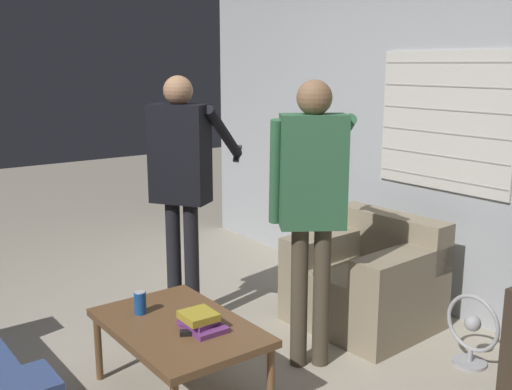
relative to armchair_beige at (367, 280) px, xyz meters
The scene contains 10 objects.
ground_plane 1.46m from the armchair_beige, 91.92° to the right, with size 16.00×16.00×0.00m, color #B2A893.
wall_back 1.14m from the armchair_beige, 94.11° to the left, with size 5.20×0.08×2.55m.
armchair_beige is the anchor object (origin of this frame).
coffee_table 1.51m from the armchair_beige, 87.72° to the right, with size 0.96×0.63×0.42m.
person_left_standing 1.46m from the armchair_beige, 127.03° to the right, with size 0.49×0.77×1.69m.
person_right_standing 1.04m from the armchair_beige, 74.46° to the right, with size 0.57×0.73×1.68m.
book_stack 1.47m from the armchair_beige, 82.63° to the right, with size 0.24×0.19×0.09m.
soda_can 1.63m from the armchair_beige, 96.34° to the right, with size 0.07×0.07×0.13m.
spare_remote 1.54m from the armchair_beige, 81.78° to the right, with size 0.10×0.13×0.02m.
floor_fan 0.80m from the armchair_beige, ahead, with size 0.35×0.20×0.44m.
Camera 1 is at (2.70, -1.52, 1.76)m, focal length 42.00 mm.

